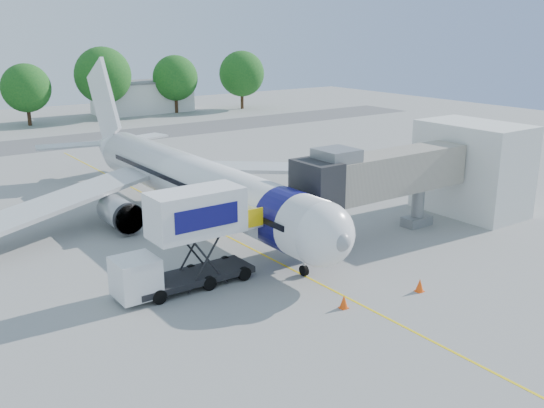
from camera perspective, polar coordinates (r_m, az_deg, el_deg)
ground at (r=42.93m, az=-4.91°, el=-2.70°), size 160.00×160.00×0.00m
guidance_line at (r=42.93m, az=-4.91°, el=-2.69°), size 0.15×70.00×0.01m
taxiway_strip at (r=80.92m, az=-20.45°, el=5.34°), size 120.00×10.00×0.01m
aircraft at (r=45.56m, az=-7.67°, el=2.19°), size 34.17×37.73×11.35m
jet_bridge at (r=41.15m, az=9.66°, el=2.59°), size 13.90×3.20×6.60m
terminal_stub at (r=49.21m, az=18.31°, el=3.22°), size 5.00×8.00×7.00m
catering_hiloader at (r=33.37m, az=-8.09°, el=-3.42°), size 8.50×2.44×5.50m
ground_tug at (r=30.39m, az=11.17°, el=-9.85°), size 3.62×2.56×1.31m
safety_cone_a at (r=34.35m, az=13.73°, el=-7.45°), size 0.47×0.47×0.75m
safety_cone_b at (r=31.75m, az=6.78°, el=-9.13°), size 0.46×0.46×0.73m
outbuilding_right at (r=106.55m, az=-12.06°, el=9.84°), size 16.40×7.40×5.30m
tree_d at (r=96.73m, az=-22.15°, el=10.08°), size 7.07×7.07×9.02m
tree_e at (r=100.04m, az=-15.63°, el=11.59°), size 8.77×8.77×11.18m
tree_f at (r=104.91m, az=-9.09°, el=11.63°), size 7.53×7.53×9.61m
tree_g at (r=109.15m, az=-2.86°, el=12.15°), size 7.94×7.94×10.12m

